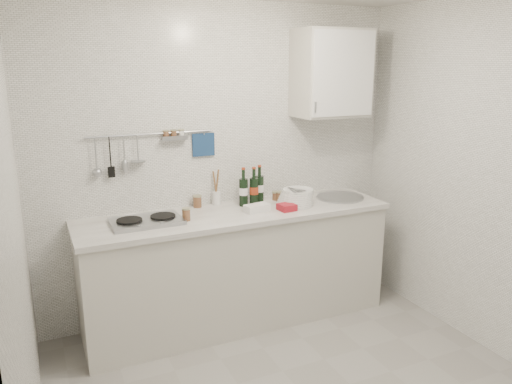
# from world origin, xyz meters

# --- Properties ---
(back_wall) EXTENTS (3.00, 0.02, 2.50)m
(back_wall) POSITION_xyz_m (0.00, 1.40, 1.25)
(back_wall) COLOR silver
(back_wall) RESTS_ON floor
(wall_left) EXTENTS (0.02, 2.80, 2.50)m
(wall_left) POSITION_xyz_m (-1.50, 0.00, 1.25)
(wall_left) COLOR silver
(wall_left) RESTS_ON floor
(wall_right) EXTENTS (0.02, 2.80, 2.50)m
(wall_right) POSITION_xyz_m (1.50, 0.00, 1.25)
(wall_right) COLOR silver
(wall_right) RESTS_ON floor
(counter) EXTENTS (2.44, 0.64, 0.96)m
(counter) POSITION_xyz_m (0.01, 1.10, 0.43)
(counter) COLOR beige
(counter) RESTS_ON floor
(wall_rail) EXTENTS (0.98, 0.09, 0.34)m
(wall_rail) POSITION_xyz_m (-0.60, 1.37, 1.43)
(wall_rail) COLOR #93969B
(wall_rail) RESTS_ON back_wall
(wall_cabinet) EXTENTS (0.60, 0.38, 0.70)m
(wall_cabinet) POSITION_xyz_m (0.90, 1.22, 1.95)
(wall_cabinet) COLOR beige
(wall_cabinet) RESTS_ON back_wall
(plate_stack_hob) EXTENTS (0.28, 0.28, 0.02)m
(plate_stack_hob) POSITION_xyz_m (-0.77, 1.17, 0.93)
(plate_stack_hob) COLOR #5358BC
(plate_stack_hob) RESTS_ON counter
(plate_stack_sink) EXTENTS (0.32, 0.31, 0.13)m
(plate_stack_sink) POSITION_xyz_m (0.51, 1.08, 0.98)
(plate_stack_sink) COLOR white
(plate_stack_sink) RESTS_ON counter
(wine_bottles) EXTENTS (0.23, 0.12, 0.31)m
(wine_bottles) POSITION_xyz_m (0.19, 1.23, 1.07)
(wine_bottles) COLOR black
(wine_bottles) RESTS_ON counter
(butter_dish) EXTENTS (0.21, 0.12, 0.06)m
(butter_dish) POSITION_xyz_m (0.14, 1.03, 0.95)
(butter_dish) COLOR white
(butter_dish) RESTS_ON counter
(strawberry_punnet) EXTENTS (0.13, 0.13, 0.05)m
(strawberry_punnet) POSITION_xyz_m (0.37, 0.96, 0.95)
(strawberry_punnet) COLOR red
(strawberry_punnet) RESTS_ON counter
(utensil_crock) EXTENTS (0.07, 0.07, 0.29)m
(utensil_crock) POSITION_xyz_m (-0.07, 1.35, 0.99)
(utensil_crock) COLOR white
(utensil_crock) RESTS_ON counter
(jar_a) EXTENTS (0.07, 0.07, 0.10)m
(jar_a) POSITION_xyz_m (-0.24, 1.34, 0.97)
(jar_a) COLOR brown
(jar_a) RESTS_ON counter
(jar_b) EXTENTS (0.07, 0.07, 0.07)m
(jar_b) POSITION_xyz_m (0.43, 1.27, 0.96)
(jar_b) COLOR brown
(jar_b) RESTS_ON counter
(jar_c) EXTENTS (0.07, 0.07, 0.08)m
(jar_c) POSITION_xyz_m (0.44, 1.22, 0.96)
(jar_c) COLOR brown
(jar_c) RESTS_ON counter
(jar_d) EXTENTS (0.06, 0.06, 0.10)m
(jar_d) POSITION_xyz_m (-0.42, 1.04, 0.97)
(jar_d) COLOR brown
(jar_d) RESTS_ON counter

